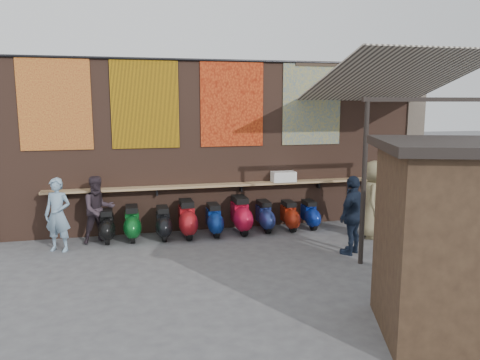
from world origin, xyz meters
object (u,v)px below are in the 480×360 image
(scooter_stool_4, at_px, (214,220))
(diner_right, at_px, (98,210))
(market_stall, at_px, (477,246))
(scooter_stool_0, at_px, (107,226))
(shelf_box, at_px, (283,177))
(scooter_stool_5, at_px, (241,215))
(diner_left, at_px, (58,215))
(shopper_navy, at_px, (353,215))
(scooter_stool_3, at_px, (187,219))
(scooter_stool_6, at_px, (265,216))
(scooter_stool_8, at_px, (310,215))
(scooter_stool_2, at_px, (163,223))
(shopper_tan, at_px, (374,199))
(scooter_stool_7, at_px, (289,216))
(scooter_stool_1, at_px, (132,223))

(scooter_stool_4, xyz_separation_m, diner_right, (-2.54, 0.05, 0.37))
(market_stall, bearing_deg, scooter_stool_0, 150.03)
(shelf_box, distance_m, scooter_stool_5, 1.44)
(diner_left, bearing_deg, scooter_stool_5, 28.99)
(shelf_box, bearing_deg, shopper_navy, -73.72)
(scooter_stool_3, distance_m, scooter_stool_6, 1.86)
(diner_left, distance_m, shopper_navy, 5.99)
(scooter_stool_0, distance_m, scooter_stool_8, 4.75)
(scooter_stool_2, height_order, shopper_navy, shopper_navy)
(scooter_stool_6, height_order, market_stall, market_stall)
(scooter_stool_2, xyz_separation_m, scooter_stool_4, (1.16, -0.01, 0.00))
(shelf_box, xyz_separation_m, scooter_stool_2, (-2.95, -0.34, -0.89))
(scooter_stool_6, xyz_separation_m, shopper_tan, (2.22, -1.11, 0.52))
(diner_right, distance_m, shopper_navy, 5.39)
(scooter_stool_2, bearing_deg, scooter_stool_3, 0.52)
(scooter_stool_4, xyz_separation_m, scooter_stool_8, (2.38, 0.06, -0.03))
(scooter_stool_3, xyz_separation_m, diner_right, (-1.92, 0.03, 0.32))
(scooter_stool_8, bearing_deg, scooter_stool_5, -179.81)
(scooter_stool_6, distance_m, scooter_stool_7, 0.60)
(scooter_stool_0, height_order, diner_right, diner_right)
(scooter_stool_4, xyz_separation_m, market_stall, (2.38, -5.45, 0.86))
(shopper_navy, bearing_deg, scooter_stool_0, -58.62)
(market_stall, bearing_deg, shopper_navy, 107.99)
(scooter_stool_1, distance_m, diner_right, 0.79)
(scooter_stool_1, relative_size, scooter_stool_3, 0.91)
(scooter_stool_4, distance_m, shopper_tan, 3.64)
(shopper_navy, bearing_deg, scooter_stool_8, -123.46)
(shelf_box, height_order, diner_right, diner_right)
(diner_right, bearing_deg, shopper_tan, -31.31)
(scooter_stool_6, xyz_separation_m, market_stall, (1.15, -5.54, 0.86))
(scooter_stool_0, bearing_deg, scooter_stool_2, -2.79)
(scooter_stool_8, relative_size, diner_left, 0.46)
(scooter_stool_4, distance_m, diner_left, 3.36)
(diner_right, bearing_deg, scooter_stool_4, -22.32)
(scooter_stool_0, height_order, scooter_stool_3, scooter_stool_3)
(scooter_stool_7, xyz_separation_m, diner_left, (-5.15, -0.39, 0.42))
(scooter_stool_4, height_order, shopper_tan, shopper_tan)
(scooter_stool_4, height_order, market_stall, market_stall)
(scooter_stool_4, bearing_deg, scooter_stool_3, 178.96)
(scooter_stool_3, relative_size, shopper_navy, 0.55)
(scooter_stool_0, xyz_separation_m, shopper_tan, (5.83, -1.08, 0.53))
(shelf_box, distance_m, shopper_tan, 2.19)
(market_stall, bearing_deg, scooter_stool_8, 109.32)
(shelf_box, height_order, scooter_stool_2, shelf_box)
(scooter_stool_7, bearing_deg, scooter_stool_5, 177.89)
(shelf_box, distance_m, diner_left, 5.17)
(scooter_stool_2, distance_m, shopper_tan, 4.76)
(scooter_stool_8, xyz_separation_m, shopper_navy, (0.08, -2.03, 0.46))
(scooter_stool_6, relative_size, shopper_tan, 0.43)
(scooter_stool_8, bearing_deg, scooter_stool_0, 179.94)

